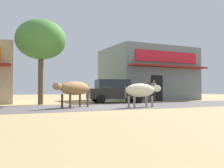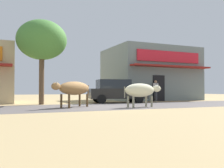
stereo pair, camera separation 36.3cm
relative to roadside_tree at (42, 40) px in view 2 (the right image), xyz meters
The scene contains 8 objects.
ground 5.63m from the roadside_tree, 55.18° to the right, with size 80.00×80.00×0.00m, color tan.
asphalt_road 5.63m from the roadside_tree, 55.18° to the right, with size 72.00×5.42×0.00m, color #595351.
storefront_right_club 11.29m from the roadside_tree, 20.89° to the left, with size 7.67×6.87×4.72m.
roadside_tree is the anchor object (origin of this frame).
parked_hatchback_car 6.08m from the roadside_tree, ahead, with size 4.29×2.36×1.64m.
cow_near_brown 4.71m from the roadside_tree, 70.87° to the right, with size 2.56×1.97×1.35m.
cow_far_dark 7.17m from the roadside_tree, 46.48° to the right, with size 2.49×0.96×1.25m.
pedestrian_by_shop 9.51m from the roadside_tree, ahead, with size 0.48×0.61×1.68m.
Camera 2 is at (-4.44, -12.83, 0.90)m, focal length 40.04 mm.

